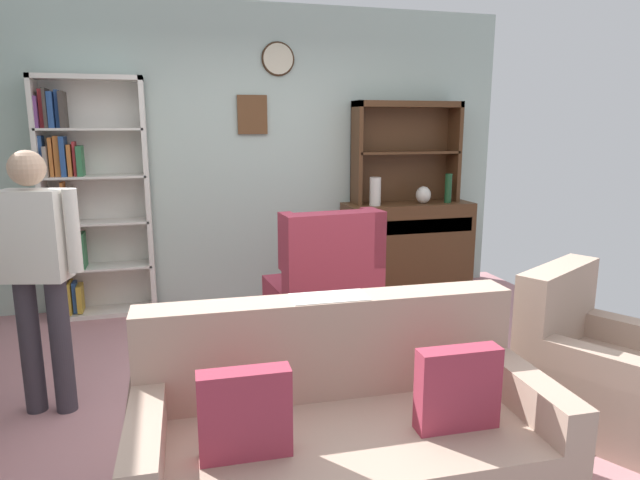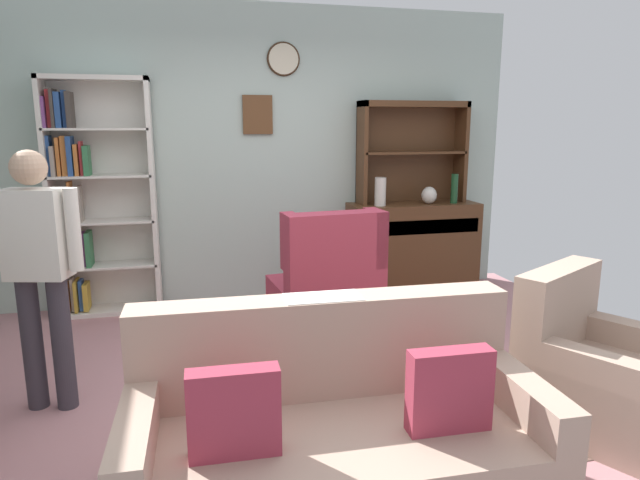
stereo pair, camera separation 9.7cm
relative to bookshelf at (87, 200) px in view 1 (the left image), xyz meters
name	(u,v)px [view 1 (the left image)]	position (x,y,z in m)	size (l,w,h in m)	color
ground_plane	(313,390)	(1.54, -1.94, -1.05)	(5.40, 4.60, 0.02)	#B27A7F
wall_back	(257,155)	(1.54, 0.19, 0.36)	(5.00, 0.09, 2.80)	#ADC1B7
area_rug	(357,406)	(1.74, -2.24, -1.04)	(2.74, 1.64, 0.01)	brown
bookshelf	(87,200)	(0.00, 0.00, 0.00)	(0.90, 0.30, 2.10)	silver
sideboard	(407,243)	(3.02, -0.08, -0.53)	(1.30, 0.45, 0.92)	#4C2D19
sideboard_hutch	(406,138)	(3.02, 0.03, 0.52)	(1.10, 0.26, 1.00)	#4C2D19
vase_tall	(375,191)	(2.63, -0.16, 0.01)	(0.11, 0.11, 0.27)	beige
vase_round	(423,195)	(3.15, -0.15, -0.04)	(0.15, 0.15, 0.17)	beige
bottle_wine	(448,188)	(3.41, -0.17, 0.02)	(0.07, 0.07, 0.29)	#194223
couch_floral	(344,441)	(1.39, -3.06, -0.73)	(1.83, 0.91, 0.90)	tan
armchair_floral	(595,373)	(3.02, -2.74, -0.75)	(1.03, 1.05, 0.88)	tan
wingback_chair	(324,290)	(1.87, -1.06, -0.66)	(0.85, 0.86, 1.05)	#A33347
person_reading	(37,265)	(-0.06, -1.79, -0.14)	(0.52, 0.28, 1.56)	#38333D
coffee_table	(299,366)	(1.35, -2.33, -0.69)	(0.80, 0.50, 0.42)	#4C2D19
book_stack	(277,352)	(1.23, -2.34, -0.59)	(0.22, 0.16, 0.07)	#CC7233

